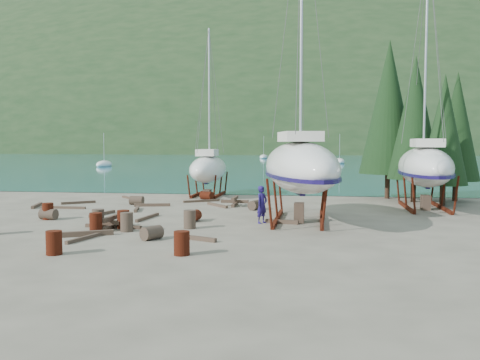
# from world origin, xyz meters

# --- Properties ---
(ground) EXTENTS (600.00, 600.00, 0.00)m
(ground) POSITION_xyz_m (0.00, 0.00, 0.00)
(ground) COLOR #5D5849
(ground) RESTS_ON ground
(bay_water) EXTENTS (700.00, 700.00, 0.00)m
(bay_water) POSITION_xyz_m (0.00, 315.00, 0.01)
(bay_water) COLOR #175A76
(bay_water) RESTS_ON ground
(far_hill) EXTENTS (800.00, 360.00, 110.00)m
(far_hill) POSITION_xyz_m (0.00, 320.00, 0.00)
(far_hill) COLOR #1B3219
(far_hill) RESTS_ON ground
(far_house_left) EXTENTS (6.60, 5.60, 5.60)m
(far_house_left) POSITION_xyz_m (-60.00, 190.00, 2.92)
(far_house_left) COLOR beige
(far_house_left) RESTS_ON ground
(far_house_center) EXTENTS (6.60, 5.60, 5.60)m
(far_house_center) POSITION_xyz_m (-20.00, 190.00, 2.92)
(far_house_center) COLOR beige
(far_house_center) RESTS_ON ground
(far_house_right) EXTENTS (6.60, 5.60, 5.60)m
(far_house_right) POSITION_xyz_m (30.00, 190.00, 2.92)
(far_house_right) COLOR beige
(far_house_right) RESTS_ON ground
(cypress_near_right) EXTENTS (3.60, 3.60, 10.00)m
(cypress_near_right) POSITION_xyz_m (12.50, 12.00, 5.79)
(cypress_near_right) COLOR black
(cypress_near_right) RESTS_ON ground
(cypress_mid_right) EXTENTS (3.06, 3.06, 8.50)m
(cypress_mid_right) POSITION_xyz_m (14.00, 10.00, 4.92)
(cypress_mid_right) COLOR black
(cypress_mid_right) RESTS_ON ground
(cypress_back_left) EXTENTS (4.14, 4.14, 11.50)m
(cypress_back_left) POSITION_xyz_m (11.00, 14.00, 6.66)
(cypress_back_left) COLOR black
(cypress_back_left) RESTS_ON ground
(cypress_far_right) EXTENTS (3.24, 3.24, 9.00)m
(cypress_far_right) POSITION_xyz_m (15.50, 13.00, 5.21)
(cypress_far_right) COLOR black
(cypress_far_right) RESTS_ON ground
(moored_boat_left) EXTENTS (2.00, 5.00, 6.05)m
(moored_boat_left) POSITION_xyz_m (-30.00, 60.00, 0.39)
(moored_boat_left) COLOR silver
(moored_boat_left) RESTS_ON ground
(moored_boat_mid) EXTENTS (2.00, 5.00, 6.05)m
(moored_boat_mid) POSITION_xyz_m (10.00, 80.00, 0.39)
(moored_boat_mid) COLOR silver
(moored_boat_mid) RESTS_ON ground
(moored_boat_far) EXTENTS (2.00, 5.00, 6.05)m
(moored_boat_far) POSITION_xyz_m (-8.00, 110.00, 0.39)
(moored_boat_far) COLOR silver
(moored_boat_far) RESTS_ON ground
(large_sailboat_near) EXTENTS (5.61, 11.74, 17.80)m
(large_sailboat_near) POSITION_xyz_m (5.05, 1.78, 2.87)
(large_sailboat_near) COLOR silver
(large_sailboat_near) RESTS_ON ground
(large_sailboat_far) EXTENTS (3.48, 10.38, 16.22)m
(large_sailboat_far) POSITION_xyz_m (12.48, 8.04, 2.65)
(large_sailboat_far) COLOR silver
(large_sailboat_far) RESTS_ON ground
(small_sailboat_shore) EXTENTS (2.79, 8.07, 12.77)m
(small_sailboat_shore) POSITION_xyz_m (-2.36, 13.98, 2.10)
(small_sailboat_shore) COLOR silver
(small_sailboat_shore) RESTS_ON ground
(worker) EXTENTS (0.76, 0.83, 1.91)m
(worker) POSITION_xyz_m (3.20, 0.69, 0.95)
(worker) COLOR #1D1355
(worker) RESTS_ON ground
(drum_1) EXTENTS (0.95, 1.05, 0.58)m
(drum_1) POSITION_xyz_m (-0.92, -4.56, 0.29)
(drum_1) COLOR #2D2823
(drum_1) RESTS_ON ground
(drum_3) EXTENTS (0.58, 0.58, 0.88)m
(drum_3) POSITION_xyz_m (-3.51, -8.00, 0.44)
(drum_3) COLOR #511F0D
(drum_3) RESTS_ON ground
(drum_4) EXTENTS (1.04, 0.88, 0.58)m
(drum_4) POSITION_xyz_m (-1.94, 11.35, 0.29)
(drum_4) COLOR #511F0D
(drum_4) RESTS_ON ground
(drum_5) EXTENTS (0.58, 0.58, 0.88)m
(drum_5) POSITION_xyz_m (-2.70, -2.74, 0.44)
(drum_5) COLOR #2D2823
(drum_5) RESTS_ON ground
(drum_6) EXTENTS (0.67, 0.94, 0.58)m
(drum_6) POSITION_xyz_m (-0.37, 0.84, 0.29)
(drum_6) COLOR #511F0D
(drum_6) RESTS_ON ground
(drum_7) EXTENTS (0.58, 0.58, 0.88)m
(drum_7) POSITION_xyz_m (1.12, -7.40, 0.44)
(drum_7) COLOR #511F0D
(drum_7) RESTS_ON ground
(drum_8) EXTENTS (0.58, 0.58, 0.88)m
(drum_8) POSITION_xyz_m (-8.24, 0.37, 0.44)
(drum_8) COLOR #511F0D
(drum_8) RESTS_ON ground
(drum_9) EXTENTS (0.90, 0.61, 0.58)m
(drum_9) POSITION_xyz_m (-5.84, 7.54, 0.29)
(drum_9) COLOR #2D2823
(drum_9) RESTS_ON ground
(drum_11) EXTENTS (0.85, 1.03, 0.58)m
(drum_11) POSITION_xyz_m (2.20, 6.05, 0.29)
(drum_11) COLOR #2D2823
(drum_11) RESTS_ON ground
(drum_13) EXTENTS (0.58, 0.58, 0.88)m
(drum_13) POSITION_xyz_m (-4.05, -3.06, 0.44)
(drum_13) COLOR #511F0D
(drum_13) RESTS_ON ground
(drum_14) EXTENTS (0.58, 0.58, 0.88)m
(drum_14) POSITION_xyz_m (-3.16, -1.94, 0.44)
(drum_14) COLOR #511F0D
(drum_14) RESTS_ON ground
(drum_15) EXTENTS (0.96, 0.70, 0.58)m
(drum_15) POSITION_xyz_m (-8.17, 0.30, 0.29)
(drum_15) COLOR #2D2823
(drum_15) RESTS_ON ground
(drum_16) EXTENTS (0.58, 0.58, 0.88)m
(drum_16) POSITION_xyz_m (-4.49, -1.78, 0.44)
(drum_16) COLOR #2D2823
(drum_16) RESTS_ON ground
(drum_17) EXTENTS (0.58, 0.58, 0.88)m
(drum_17) POSITION_xyz_m (-0.04, -1.47, 0.44)
(drum_17) COLOR #2D2823
(drum_17) RESTS_ON ground
(timber_0) EXTENTS (1.83, 1.83, 0.14)m
(timber_0) POSITION_xyz_m (-7.53, 10.92, 0.07)
(timber_0) COLOR #4F3B2D
(timber_0) RESTS_ON ground
(timber_1) EXTENTS (1.71, 0.57, 0.19)m
(timber_1) POSITION_xyz_m (4.21, 0.71, 0.10)
(timber_1) COLOR #4F3B2D
(timber_1) RESTS_ON ground
(timber_2) EXTENTS (0.77, 2.16, 0.19)m
(timber_2) POSITION_xyz_m (-11.70, 5.40, 0.09)
(timber_2) COLOR #4F3B2D
(timber_2) RESTS_ON ground
(timber_3) EXTENTS (0.72, 2.59, 0.15)m
(timber_3) POSITION_xyz_m (-3.69, -4.88, 0.07)
(timber_3) COLOR #4F3B2D
(timber_3) RESTS_ON ground
(timber_4) EXTENTS (0.70, 2.05, 0.17)m
(timber_4) POSITION_xyz_m (-4.83, 4.67, 0.09)
(timber_4) COLOR #4F3B2D
(timber_4) RESTS_ON ground
(timber_5) EXTENTS (2.89, 0.40, 0.16)m
(timber_5) POSITION_xyz_m (-3.69, -1.89, 0.08)
(timber_5) COLOR #4F3B2D
(timber_5) RESTS_ON ground
(timber_7) EXTENTS (1.40, 0.76, 0.17)m
(timber_7) POSITION_xyz_m (1.22, -4.52, 0.09)
(timber_7) COLOR #4F3B2D
(timber_7) RESTS_ON ground
(timber_8) EXTENTS (2.28, 0.72, 0.19)m
(timber_8) POSITION_xyz_m (-4.53, 6.80, 0.09)
(timber_8) COLOR #4F3B2D
(timber_8) RESTS_ON ground
(timber_9) EXTENTS (2.31, 1.53, 0.15)m
(timber_9) POSITION_xyz_m (-1.95, 9.75, 0.08)
(timber_9) COLOR #4F3B2D
(timber_9) RESTS_ON ground
(timber_10) EXTENTS (1.72, 2.07, 0.16)m
(timber_10) POSITION_xyz_m (-0.40, 7.39, 0.08)
(timber_10) COLOR #4F3B2D
(timber_10) RESTS_ON ground
(timber_11) EXTENTS (0.43, 2.81, 0.15)m
(timber_11) POSITION_xyz_m (-3.07, 1.38, 0.08)
(timber_11) COLOR #4F3B2D
(timber_11) RESTS_ON ground
(timber_12) EXTENTS (0.66, 2.31, 0.17)m
(timber_12) POSITION_xyz_m (-6.04, 2.37, 0.08)
(timber_12) COLOR #4F3B2D
(timber_12) RESTS_ON ground
(timber_15) EXTENTS (2.93, 0.15, 0.15)m
(timber_15) POSITION_xyz_m (-9.64, 4.85, 0.07)
(timber_15) COLOR #4F3B2D
(timber_15) RESTS_ON ground
(timber_16) EXTENTS (2.60, 1.49, 0.23)m
(timber_16) POSITION_xyz_m (-4.23, -4.28, 0.11)
(timber_16) COLOR #4F3B2D
(timber_16) RESTS_ON ground
(timber_17) EXTENTS (1.89, 1.49, 0.16)m
(timber_17) POSITION_xyz_m (-9.89, 7.51, 0.08)
(timber_17) COLOR #4F3B2D
(timber_17) RESTS_ON ground
(timber_pile_fore) EXTENTS (1.80, 1.80, 0.60)m
(timber_pile_fore) POSITION_xyz_m (-3.73, -2.11, 0.30)
(timber_pile_fore) COLOR #4F3B2D
(timber_pile_fore) RESTS_ON ground
(timber_pile_aft) EXTENTS (1.80, 1.80, 0.60)m
(timber_pile_aft) POSITION_xyz_m (0.68, 7.77, 0.30)
(timber_pile_aft) COLOR #4F3B2D
(timber_pile_aft) RESTS_ON ground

